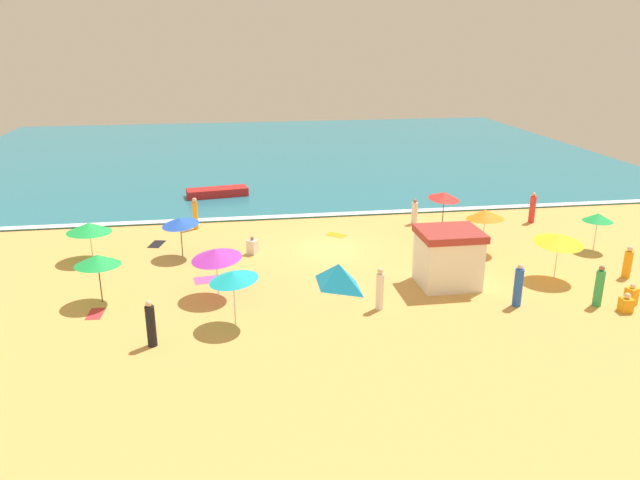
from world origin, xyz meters
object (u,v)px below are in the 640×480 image
at_px(beach_umbrella_2, 180,221).
at_px(beachgoer_9, 532,208).
at_px(beach_umbrella_7, 216,254).
at_px(beachgoer_10, 628,263).
at_px(beach_umbrella_3, 485,214).
at_px(beachgoer_2, 151,324).
at_px(beach_umbrella_1, 89,228).
at_px(beachgoer_8, 518,286).
at_px(beachgoer_6, 380,290).
at_px(beachgoer_3, 631,295).
at_px(beach_umbrella_6, 559,239).
at_px(beachgoer_5, 252,247).
at_px(beachgoer_7, 626,304).
at_px(beachgoer_1, 599,287).
at_px(small_boat_0, 217,192).
at_px(beachgoer_0, 195,213).
at_px(lifeguard_cabana, 448,257).
at_px(beach_umbrella_4, 444,196).
at_px(beachgoer_4, 415,212).
at_px(beach_umbrella_5, 97,260).
at_px(beach_umbrella_8, 233,276).
at_px(beach_umbrella_0, 598,217).
at_px(beach_tent, 339,275).

xyz_separation_m(beach_umbrella_2, beachgoer_9, (20.63, 2.94, -1.02)).
relative_size(beach_umbrella_7, beachgoer_10, 1.96).
height_order(beach_umbrella_3, beachgoer_2, beach_umbrella_3).
distance_m(beach_umbrella_1, beachgoer_8, 20.63).
xyz_separation_m(beach_umbrella_1, beachgoer_6, (12.97, -7.98, -0.83)).
xyz_separation_m(beach_umbrella_2, beachgoer_10, (20.80, -6.06, -1.17)).
bearing_deg(beach_umbrella_1, beachgoer_3, -21.12).
xyz_separation_m(beach_umbrella_6, beachgoer_5, (-13.78, 5.60, -1.57)).
xyz_separation_m(beachgoer_7, beachgoer_10, (2.35, 3.42, 0.38)).
bearing_deg(beachgoer_1, beach_umbrella_7, 167.95).
bearing_deg(beachgoer_8, beachgoer_9, 60.37).
bearing_deg(small_boat_0, beachgoer_0, -99.44).
height_order(lifeguard_cabana, beachgoer_7, lifeguard_cabana).
bearing_deg(beachgoer_10, beachgoer_2, -170.88).
relative_size(beachgoer_3, beachgoer_6, 0.52).
bearing_deg(beachgoer_1, beachgoer_2, -177.68).
relative_size(lifeguard_cabana, beachgoer_3, 2.93).
height_order(beach_umbrella_4, beach_umbrella_6, beach_umbrella_4).
bearing_deg(beach_umbrella_6, beachgoer_4, 112.20).
bearing_deg(beach_umbrella_5, beachgoer_5, 37.31).
relative_size(beach_umbrella_3, beach_umbrella_7, 0.88).
xyz_separation_m(beach_umbrella_1, beach_umbrella_8, (7.01, -8.51, 0.36)).
relative_size(beach_umbrella_4, beachgoer_10, 1.61).
distance_m(beach_umbrella_0, beachgoer_2, 23.21).
relative_size(beach_umbrella_2, beachgoer_1, 1.48).
relative_size(beach_umbrella_3, beach_umbrella_5, 1.02).
bearing_deg(beach_tent, beach_umbrella_1, 155.49).
relative_size(beachgoer_4, beachgoer_6, 0.84).
bearing_deg(beachgoer_0, beachgoer_10, -27.97).
xyz_separation_m(lifeguard_cabana, beach_tent, (-4.90, 0.55, -0.79)).
xyz_separation_m(beach_umbrella_8, beachgoer_1, (15.11, -0.52, -1.21)).
bearing_deg(lifeguard_cabana, beach_umbrella_4, 71.79).
bearing_deg(beachgoer_10, beach_umbrella_0, 79.37).
bearing_deg(beach_tent, beach_umbrella_8, -146.15).
distance_m(beachgoer_7, small_boat_0, 27.20).
relative_size(beachgoer_1, beachgoer_9, 0.97).
bearing_deg(beachgoer_2, beach_umbrella_6, 11.86).
distance_m(lifeguard_cabana, beach_umbrella_2, 13.38).
distance_m(beach_umbrella_4, beach_umbrella_7, 14.89).
height_order(beach_umbrella_1, small_boat_0, beach_umbrella_1).
bearing_deg(beachgoer_4, beach_umbrella_0, -36.96).
xyz_separation_m(lifeguard_cabana, beachgoer_0, (-11.63, 10.33, -0.39)).
relative_size(beach_umbrella_0, beach_umbrella_5, 0.76).
height_order(lifeguard_cabana, beach_umbrella_7, lifeguard_cabana).
bearing_deg(beachgoer_4, beachgoer_9, -6.51).
bearing_deg(lifeguard_cabana, beach_umbrella_1, 160.48).
distance_m(lifeguard_cabana, beach_umbrella_4, 8.19).
bearing_deg(beachgoer_9, beach_umbrella_8, -148.35).
bearing_deg(small_boat_0, beach_umbrella_4, -37.14).
relative_size(beachgoer_0, beachgoer_10, 1.21).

